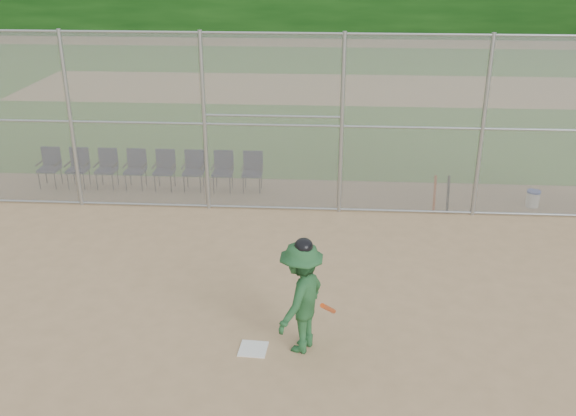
# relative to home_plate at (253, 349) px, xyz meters

# --- Properties ---
(ground) EXTENTS (100.00, 100.00, 0.00)m
(ground) POSITION_rel_home_plate_xyz_m (0.33, 0.44, -0.01)
(ground) COLOR tan
(ground) RESTS_ON ground
(grass_strip) EXTENTS (100.00, 100.00, 0.00)m
(grass_strip) POSITION_rel_home_plate_xyz_m (0.33, 18.44, -0.00)
(grass_strip) COLOR #34691F
(grass_strip) RESTS_ON ground
(dirt_patch_far) EXTENTS (24.00, 24.00, 0.00)m
(dirt_patch_far) POSITION_rel_home_plate_xyz_m (0.33, 18.44, -0.00)
(dirt_patch_far) COLOR tan
(dirt_patch_far) RESTS_ON ground
(backstop_fence) EXTENTS (16.09, 0.09, 4.00)m
(backstop_fence) POSITION_rel_home_plate_xyz_m (0.33, 5.44, 2.06)
(backstop_fence) COLOR gray
(backstop_fence) RESTS_ON ground
(home_plate) EXTENTS (0.44, 0.44, 0.02)m
(home_plate) POSITION_rel_home_plate_xyz_m (0.00, 0.00, 0.00)
(home_plate) COLOR silver
(home_plate) RESTS_ON ground
(batter_at_plate) EXTENTS (1.06, 1.41, 1.84)m
(batter_at_plate) POSITION_rel_home_plate_xyz_m (0.72, 0.10, 0.88)
(batter_at_plate) COLOR #1F4F28
(batter_at_plate) RESTS_ON ground
(water_cooler) EXTENTS (0.31, 0.31, 0.39)m
(water_cooler) POSITION_rel_home_plate_xyz_m (5.81, 6.02, 0.19)
(water_cooler) COLOR white
(water_cooler) RESTS_ON ground
(spare_bats) EXTENTS (0.36, 0.22, 0.85)m
(spare_bats) POSITION_rel_home_plate_xyz_m (3.63, 5.58, 0.41)
(spare_bats) COLOR #D84C14
(spare_bats) RESTS_ON ground
(chair_0) EXTENTS (0.54, 0.52, 0.96)m
(chair_0) POSITION_rel_home_plate_xyz_m (-5.87, 6.58, 0.47)
(chair_0) COLOR #0D1532
(chair_0) RESTS_ON ground
(chair_1) EXTENTS (0.54, 0.52, 0.96)m
(chair_1) POSITION_rel_home_plate_xyz_m (-5.14, 6.58, 0.47)
(chair_1) COLOR #0D1532
(chair_1) RESTS_ON ground
(chair_2) EXTENTS (0.54, 0.52, 0.96)m
(chair_2) POSITION_rel_home_plate_xyz_m (-4.41, 6.58, 0.47)
(chair_2) COLOR #0D1532
(chair_2) RESTS_ON ground
(chair_3) EXTENTS (0.54, 0.52, 0.96)m
(chair_3) POSITION_rel_home_plate_xyz_m (-3.69, 6.58, 0.47)
(chair_3) COLOR #0D1532
(chair_3) RESTS_ON ground
(chair_4) EXTENTS (0.54, 0.52, 0.96)m
(chair_4) POSITION_rel_home_plate_xyz_m (-2.96, 6.58, 0.47)
(chair_4) COLOR #0D1532
(chair_4) RESTS_ON ground
(chair_5) EXTENTS (0.54, 0.52, 0.96)m
(chair_5) POSITION_rel_home_plate_xyz_m (-2.23, 6.58, 0.47)
(chair_5) COLOR #0D1532
(chair_5) RESTS_ON ground
(chair_6) EXTENTS (0.54, 0.52, 0.96)m
(chair_6) POSITION_rel_home_plate_xyz_m (-1.51, 6.58, 0.47)
(chair_6) COLOR #0D1532
(chair_6) RESTS_ON ground
(chair_7) EXTENTS (0.54, 0.52, 0.96)m
(chair_7) POSITION_rel_home_plate_xyz_m (-0.78, 6.58, 0.47)
(chair_7) COLOR #0D1532
(chair_7) RESTS_ON ground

